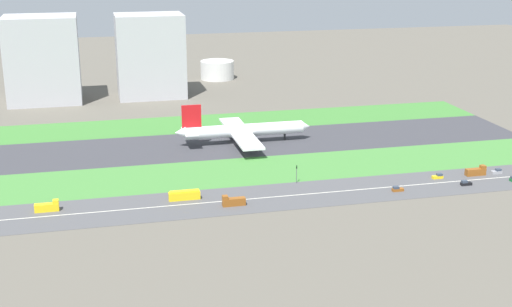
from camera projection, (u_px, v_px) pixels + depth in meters
ground_plane at (233, 144)px, 326.99m from camera, size 800.00×800.00×0.00m
runway at (233, 144)px, 326.98m from camera, size 280.00×46.00×0.10m
grass_median_north at (218, 122)px, 365.08m from camera, size 280.00×36.00×0.10m
grass_median_south at (253, 171)px, 288.88m from camera, size 280.00×36.00×0.10m
highway at (273, 197)px, 259.14m from camera, size 280.00×28.00×0.10m
highway_centerline at (273, 197)px, 259.12m from camera, size 266.00×0.50×0.01m
airliner at (241, 131)px, 325.99m from camera, size 65.00×56.00×19.70m
car_4 at (438, 176)px, 279.12m from camera, size 4.40×1.80×2.00m
car_3 at (397, 189)px, 264.87m from camera, size 4.40×1.80×2.00m
truck_1 at (476, 171)px, 282.67m from camera, size 8.40×2.50×4.00m
car_0 at (497, 171)px, 285.03m from camera, size 4.40×1.80×2.00m
bus_0 at (184, 195)px, 256.01m from camera, size 11.60×2.50×3.50m
truck_2 at (233, 201)px, 250.39m from camera, size 8.40×2.50×4.00m
car_2 at (466, 183)px, 271.31m from camera, size 4.40×1.80×2.00m
truck_0 at (48, 207)px, 245.21m from camera, size 8.40×2.50×4.00m
traffic_light at (297, 173)px, 272.86m from camera, size 0.36×0.50×7.20m
terminal_building at (43, 59)px, 405.48m from camera, size 41.49×33.67×50.23m
hangar_building at (150, 56)px, 419.47m from camera, size 40.11×29.53×49.80m
fuel_tank_west at (217, 70)px, 477.71m from camera, size 22.84×22.84×12.53m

